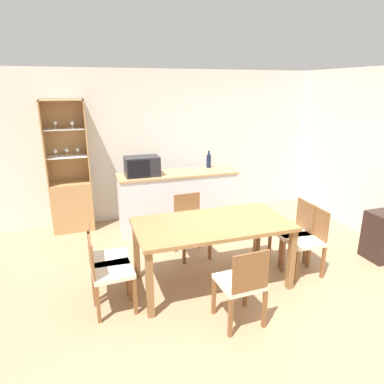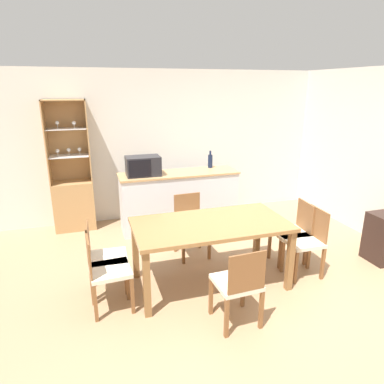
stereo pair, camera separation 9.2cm
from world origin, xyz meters
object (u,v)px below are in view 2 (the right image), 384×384
object	(u,v)px
dining_table	(211,230)
dining_chair_head_far	(191,225)
display_cabinet	(73,194)
dining_chair_side_right_near	(306,241)
wine_bottle	(210,161)
dining_chair_side_right_far	(293,232)
dining_chair_head_near	(238,284)
dining_chair_side_left_far	(104,258)
microwave	(143,166)
dining_chair_side_left_near	(106,271)

from	to	relation	value
dining_table	dining_chair_head_far	distance (m)	0.82
display_cabinet	dining_chair_side_right_near	world-z (taller)	display_cabinet
display_cabinet	wine_bottle	bearing A→B (deg)	-7.60
dining_chair_side_right_far	dining_chair_side_right_near	size ratio (longest dim) A/B	1.00
dining_chair_head_near	dining_chair_side_right_near	bearing A→B (deg)	25.15
dining_chair_side_left_far	microwave	bearing A→B (deg)	157.97
dining_table	dining_chair_side_right_far	size ratio (longest dim) A/B	2.08
display_cabinet	dining_chair_side_left_near	world-z (taller)	display_cabinet
dining_chair_head_near	dining_chair_side_right_far	bearing A→B (deg)	34.42
dining_table	microwave	world-z (taller)	microwave
wine_bottle	dining_chair_side_right_near	bearing A→B (deg)	-76.52
dining_chair_side_right_far	dining_chair_side_right_near	world-z (taller)	same
dining_chair_side_right_far	dining_chair_side_left_near	bearing A→B (deg)	100.66
dining_table	dining_chair_side_right_far	distance (m)	1.23
dining_chair_side_right_far	dining_table	bearing A→B (deg)	100.53
dining_chair_side_left_near	dining_chair_side_right_near	bearing A→B (deg)	86.50
dining_table	dining_chair_head_near	distance (m)	0.82
dining_chair_head_near	dining_chair_side_left_near	xyz separation A→B (m)	(-1.20, 0.64, 0.00)
dining_chair_side_right_far	wine_bottle	distance (m)	1.98
dining_chair_side_right_near	wine_bottle	xyz separation A→B (m)	(-0.50, 2.09, 0.61)
display_cabinet	microwave	xyz separation A→B (m)	(1.08, -0.50, 0.50)
dining_chair_side_right_near	microwave	bearing A→B (deg)	43.51
display_cabinet	dining_chair_side_right_far	distance (m)	3.48
dining_chair_head_far	wine_bottle	world-z (taller)	wine_bottle
dining_table	dining_chair_head_near	size ratio (longest dim) A/B	2.08
dining_chair_side_right_far	dining_chair_head_far	xyz separation A→B (m)	(-1.20, 0.64, 0.00)
dining_chair_side_left_far	dining_chair_head_near	size ratio (longest dim) A/B	1.00
dining_chair_side_left_far	dining_table	bearing A→B (deg)	85.58
dining_chair_side_right_far	dining_chair_side_left_near	world-z (taller)	same
dining_chair_side_right_far	dining_chair_head_far	bearing A→B (deg)	66.00
dining_chair_head_near	dining_chair_side_right_near	world-z (taller)	same
display_cabinet	dining_chair_head_near	bearing A→B (deg)	-62.72
dining_chair_side_left_near	wine_bottle	bearing A→B (deg)	134.14
dining_table	dining_chair_side_right_near	bearing A→B (deg)	-6.63
dining_table	dining_chair_side_right_far	xyz separation A→B (m)	(1.20, 0.14, -0.25)
wine_bottle	dining_chair_head_far	bearing A→B (deg)	-121.01
dining_chair_side_right_far	wine_bottle	size ratio (longest dim) A/B	2.93
dining_chair_head_near	wine_bottle	bearing A→B (deg)	72.74
dining_chair_side_right_near	dining_chair_head_far	size ratio (longest dim) A/B	1.00
dining_table	dining_chair_side_right_far	bearing A→B (deg)	6.43
dining_chair_side_left_near	dining_chair_side_right_near	distance (m)	2.40
dining_chair_side_left_far	dining_chair_head_near	xyz separation A→B (m)	(1.20, -0.92, 0.00)
dining_chair_head_near	dining_chair_side_left_near	size ratio (longest dim) A/B	1.00
display_cabinet	dining_chair_side_right_far	world-z (taller)	display_cabinet
microwave	dining_chair_side_left_near	bearing A→B (deg)	-110.99
dining_chair_side_right_far	dining_chair_head_near	bearing A→B (deg)	131.40
dining_chair_side_right_near	dining_chair_head_far	world-z (taller)	same
dining_table	microwave	size ratio (longest dim) A/B	3.39
dining_chair_side_left_far	microwave	distance (m)	1.88
dining_chair_side_left_far	dining_chair_side_right_near	world-z (taller)	same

